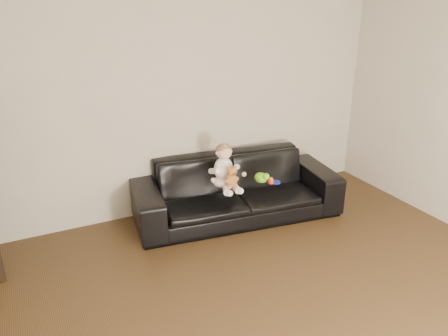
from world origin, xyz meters
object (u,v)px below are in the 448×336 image
baby (225,169)px  toy_blue_disc (276,182)px  toy_rattle (271,181)px  toy_green (261,178)px  sofa (236,188)px  teddy_bear (232,177)px

baby → toy_blue_disc: 0.62m
baby → toy_blue_disc: bearing=-1.7°
toy_rattle → toy_green: bearing=127.6°
sofa → toy_rattle: (0.28, -0.28, 0.14)m
baby → toy_rattle: 0.55m
sofa → baby: bearing=-141.8°
teddy_bear → toy_green: teddy_bear is taller
sofa → toy_blue_disc: size_ratio=23.63×
toy_rattle → toy_blue_disc: toy_rattle is taller
teddy_bear → toy_blue_disc: (0.56, -0.00, -0.17)m
sofa → toy_rattle: 0.42m
sofa → baby: (-0.21, -0.13, 0.32)m
teddy_bear → toy_blue_disc: bearing=7.6°
toy_blue_disc → baby: bearing=165.1°
toy_blue_disc → toy_rattle: bearing=-173.8°
baby → teddy_bear: 0.16m
toy_rattle → toy_blue_disc: (0.07, 0.01, -0.03)m
sofa → toy_blue_disc: sofa is taller
sofa → toy_green: 0.33m
toy_blue_disc → toy_green: bearing=149.6°
teddy_bear → baby: bearing=101.4°
teddy_bear → toy_blue_disc: size_ratio=2.47×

